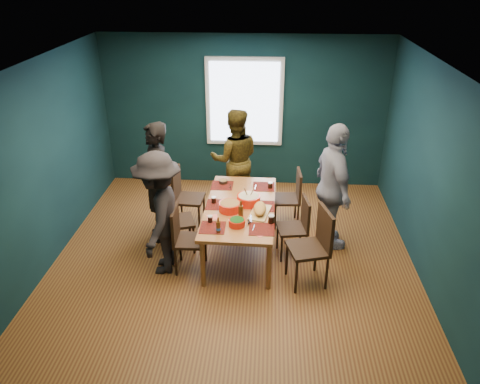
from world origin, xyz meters
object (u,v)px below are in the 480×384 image
(chair_left_far, at_px, (183,193))
(person_near_left, at_px, (159,214))
(chair_right_far, at_px, (292,194))
(bowl_dumpling, at_px, (249,199))
(dining_table, at_px, (240,210))
(person_right, at_px, (333,188))
(bowl_salad, at_px, (230,206))
(chair_right_mid, at_px, (298,223))
(person_far_left, at_px, (157,183))
(chair_right_near, at_px, (316,241))
(person_back, at_px, (235,159))
(chair_left_mid, at_px, (172,216))
(chair_left_near, at_px, (183,235))
(cutting_board, at_px, (260,209))
(bowl_herbs, at_px, (237,222))

(chair_left_far, height_order, person_near_left, person_near_left)
(chair_right_far, height_order, bowl_dumpling, bowl_dumpling)
(dining_table, xyz_separation_m, person_right, (1.28, 0.22, 0.28))
(bowl_salad, bearing_deg, chair_right_far, 46.89)
(chair_left_far, xyz_separation_m, bowl_salad, (0.79, -0.80, 0.23))
(chair_right_far, bearing_deg, bowl_dumpling, -135.07)
(person_right, bearing_deg, chair_left_far, 65.18)
(chair_right_mid, height_order, person_far_left, person_far_left)
(chair_right_mid, bearing_deg, person_right, 21.80)
(chair_right_far, bearing_deg, chair_right_near, -84.40)
(chair_right_mid, xyz_separation_m, person_back, (-0.99, 1.43, 0.34))
(dining_table, distance_m, person_back, 1.39)
(chair_left_mid, bearing_deg, chair_right_mid, -18.98)
(chair_right_far, relative_size, bowl_salad, 3.04)
(chair_left_near, xyz_separation_m, chair_right_near, (1.72, -0.17, 0.08))
(person_near_left, distance_m, bowl_salad, 0.96)
(person_back, distance_m, cutting_board, 1.63)
(person_far_left, xyz_separation_m, person_near_left, (0.21, -0.81, -0.06))
(person_back, bearing_deg, person_right, 134.59)
(chair_right_far, distance_m, bowl_salad, 1.32)
(bowl_dumpling, bearing_deg, person_back, 102.43)
(person_back, xyz_separation_m, person_right, (1.46, -1.14, 0.08))
(chair_left_mid, bearing_deg, bowl_dumpling, -12.52)
(chair_left_far, distance_m, person_near_left, 1.21)
(person_right, bearing_deg, person_back, 38.10)
(person_right, bearing_deg, cutting_board, 98.91)
(chair_right_mid, bearing_deg, dining_table, 165.73)
(bowl_salad, bearing_deg, person_back, 91.71)
(chair_left_mid, xyz_separation_m, bowl_salad, (0.83, -0.09, 0.24))
(dining_table, xyz_separation_m, chair_right_far, (0.75, 0.79, -0.13))
(person_back, distance_m, bowl_herbs, 1.92)
(chair_right_mid, height_order, chair_right_near, chair_right_near)
(chair_right_near, xyz_separation_m, cutting_board, (-0.72, 0.47, 0.17))
(chair_right_near, relative_size, cutting_board, 1.76)
(chair_right_near, bearing_deg, chair_right_mid, 91.22)
(chair_left_far, distance_m, chair_left_mid, 0.71)
(person_far_left, height_order, bowl_dumpling, person_far_left)
(chair_right_far, height_order, chair_right_near, chair_right_near)
(chair_left_mid, relative_size, bowl_dumpling, 2.90)
(bowl_dumpling, height_order, cutting_board, bowl_dumpling)
(chair_right_near, bearing_deg, cutting_board, 131.14)
(chair_right_near, bearing_deg, bowl_herbs, 157.04)
(chair_left_near, height_order, chair_right_mid, chair_left_near)
(person_far_left, bearing_deg, dining_table, 52.94)
(cutting_board, bearing_deg, chair_left_far, 156.82)
(chair_left_mid, distance_m, bowl_salad, 0.87)
(bowl_herbs, bearing_deg, chair_right_near, -7.14)
(chair_left_near, height_order, person_far_left, person_far_left)
(person_back, relative_size, bowl_salad, 5.70)
(chair_left_near, bearing_deg, person_far_left, 122.06)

